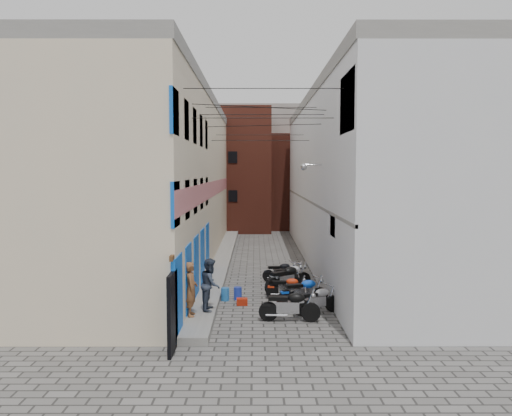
{
  "coord_description": "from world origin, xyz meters",
  "views": [
    {
      "loc": [
        -0.27,
        -13.71,
        4.94
      ],
      "look_at": [
        -0.22,
        12.39,
        3.0
      ],
      "focal_mm": 35.0,
      "sensor_mm": 36.0,
      "label": 1
    }
  ],
  "objects_px": {
    "water_jug_far": "(238,293)",
    "red_crate": "(242,302)",
    "motorcycle_b": "(317,299)",
    "person_b": "(210,284)",
    "motorcycle_c": "(303,290)",
    "motorcycle_e": "(286,277)",
    "water_jug_near": "(225,294)",
    "person_a": "(191,289)",
    "motorcycle_g": "(281,270)",
    "motorcycle_a": "(290,304)",
    "motorcycle_d": "(288,286)",
    "motorcycle_f": "(289,274)"
  },
  "relations": [
    {
      "from": "motorcycle_c",
      "to": "water_jug_near",
      "type": "height_order",
      "value": "motorcycle_c"
    },
    {
      "from": "person_a",
      "to": "red_crate",
      "type": "xyz_separation_m",
      "value": [
        1.59,
        2.21,
        -1.01
      ]
    },
    {
      "from": "motorcycle_f",
      "to": "red_crate",
      "type": "xyz_separation_m",
      "value": [
        -1.95,
        -2.85,
        -0.43
      ]
    },
    {
      "from": "water_jug_near",
      "to": "red_crate",
      "type": "bearing_deg",
      "value": -44.11
    },
    {
      "from": "red_crate",
      "to": "water_jug_far",
      "type": "bearing_deg",
      "value": 103.07
    },
    {
      "from": "motorcycle_b",
      "to": "motorcycle_d",
      "type": "xyz_separation_m",
      "value": [
        -0.9,
        2.05,
        -0.04
      ]
    },
    {
      "from": "red_crate",
      "to": "person_b",
      "type": "bearing_deg",
      "value": -124.33
    },
    {
      "from": "water_jug_near",
      "to": "water_jug_far",
      "type": "distance_m",
      "value": 0.5
    },
    {
      "from": "water_jug_far",
      "to": "motorcycle_f",
      "type": "bearing_deg",
      "value": 44.14
    },
    {
      "from": "person_a",
      "to": "water_jug_near",
      "type": "relative_size",
      "value": 3.59
    },
    {
      "from": "motorcycle_e",
      "to": "motorcycle_g",
      "type": "height_order",
      "value": "motorcycle_e"
    },
    {
      "from": "motorcycle_b",
      "to": "motorcycle_e",
      "type": "relative_size",
      "value": 0.85
    },
    {
      "from": "red_crate",
      "to": "motorcycle_g",
      "type": "bearing_deg",
      "value": 67.58
    },
    {
      "from": "motorcycle_e",
      "to": "water_jug_far",
      "type": "height_order",
      "value": "motorcycle_e"
    },
    {
      "from": "water_jug_near",
      "to": "red_crate",
      "type": "distance_m",
      "value": 0.93
    },
    {
      "from": "motorcycle_e",
      "to": "water_jug_far",
      "type": "relative_size",
      "value": 4.54
    },
    {
      "from": "motorcycle_b",
      "to": "red_crate",
      "type": "xyz_separation_m",
      "value": [
        -2.64,
        1.14,
        -0.41
      ]
    },
    {
      "from": "motorcycle_a",
      "to": "motorcycle_c",
      "type": "height_order",
      "value": "motorcycle_a"
    },
    {
      "from": "person_a",
      "to": "motorcycle_g",
      "type": "bearing_deg",
      "value": -33.08
    },
    {
      "from": "motorcycle_b",
      "to": "motorcycle_e",
      "type": "distance_m",
      "value": 3.21
    },
    {
      "from": "motorcycle_a",
      "to": "red_crate",
      "type": "xyz_separation_m",
      "value": [
        -1.61,
        2.03,
        -0.46
      ]
    },
    {
      "from": "motorcycle_e",
      "to": "person_b",
      "type": "xyz_separation_m",
      "value": [
        -2.77,
        -3.45,
        0.5
      ]
    },
    {
      "from": "red_crate",
      "to": "motorcycle_e",
      "type": "bearing_deg",
      "value": 48.04
    },
    {
      "from": "motorcycle_a",
      "to": "motorcycle_f",
      "type": "distance_m",
      "value": 4.9
    },
    {
      "from": "motorcycle_e",
      "to": "water_jug_far",
      "type": "distance_m",
      "value": 2.29
    },
    {
      "from": "motorcycle_e",
      "to": "water_jug_near",
      "type": "height_order",
      "value": "motorcycle_e"
    },
    {
      "from": "motorcycle_g",
      "to": "person_b",
      "type": "height_order",
      "value": "person_b"
    },
    {
      "from": "motorcycle_b",
      "to": "motorcycle_d",
      "type": "relative_size",
      "value": 1.09
    },
    {
      "from": "motorcycle_a",
      "to": "motorcycle_c",
      "type": "distance_m",
      "value": 2.11
    },
    {
      "from": "motorcycle_g",
      "to": "water_jug_near",
      "type": "distance_m",
      "value": 4.06
    },
    {
      "from": "motorcycle_a",
      "to": "person_b",
      "type": "distance_m",
      "value": 2.74
    },
    {
      "from": "motorcycle_c",
      "to": "water_jug_far",
      "type": "relative_size",
      "value": 4.12
    },
    {
      "from": "motorcycle_g",
      "to": "water_jug_near",
      "type": "xyz_separation_m",
      "value": [
        -2.31,
        -3.34,
        -0.24
      ]
    },
    {
      "from": "motorcycle_a",
      "to": "motorcycle_b",
      "type": "relative_size",
      "value": 1.1
    },
    {
      "from": "water_jug_far",
      "to": "red_crate",
      "type": "xyz_separation_m",
      "value": [
        0.18,
        -0.79,
        -0.11
      ]
    },
    {
      "from": "motorcycle_f",
      "to": "water_jug_far",
      "type": "relative_size",
      "value": 4.0
    },
    {
      "from": "water_jug_far",
      "to": "red_crate",
      "type": "distance_m",
      "value": 0.81
    },
    {
      "from": "motorcycle_d",
      "to": "motorcycle_e",
      "type": "height_order",
      "value": "motorcycle_e"
    },
    {
      "from": "motorcycle_b",
      "to": "person_b",
      "type": "xyz_separation_m",
      "value": [
        -3.66,
        -0.36,
        0.59
      ]
    },
    {
      "from": "person_a",
      "to": "water_jug_far",
      "type": "bearing_deg",
      "value": -30.68
    },
    {
      "from": "person_a",
      "to": "motorcycle_f",
      "type": "bearing_deg",
      "value": -40.45
    },
    {
      "from": "motorcycle_c",
      "to": "person_b",
      "type": "bearing_deg",
      "value": -84.36
    },
    {
      "from": "motorcycle_b",
      "to": "person_a",
      "type": "distance_m",
      "value": 4.4
    },
    {
      "from": "motorcycle_a",
      "to": "water_jug_far",
      "type": "relative_size",
      "value": 4.25
    },
    {
      "from": "motorcycle_b",
      "to": "water_jug_near",
      "type": "bearing_deg",
      "value": -142.39
    },
    {
      "from": "motorcycle_c",
      "to": "person_a",
      "type": "relative_size",
      "value": 1.11
    },
    {
      "from": "motorcycle_c",
      "to": "motorcycle_d",
      "type": "distance_m",
      "value": 1.07
    },
    {
      "from": "motorcycle_b",
      "to": "motorcycle_c",
      "type": "bearing_deg",
      "value": 174.78
    },
    {
      "from": "motorcycle_d",
      "to": "water_jug_far",
      "type": "xyz_separation_m",
      "value": [
        -1.92,
        -0.12,
        -0.25
      ]
    },
    {
      "from": "motorcycle_e",
      "to": "motorcycle_g",
      "type": "relative_size",
      "value": 1.29
    }
  ]
}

